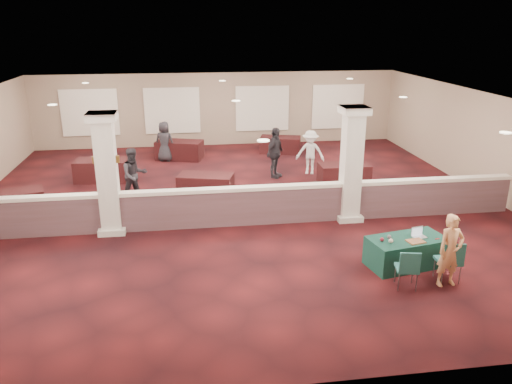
{
  "coord_description": "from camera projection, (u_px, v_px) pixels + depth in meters",
  "views": [
    {
      "loc": [
        -1.45,
        -14.16,
        5.35
      ],
      "look_at": [
        0.29,
        -2.0,
        1.11
      ],
      "focal_mm": 35.0,
      "sensor_mm": 36.0,
      "label": 1
    }
  ],
  "objects": [
    {
      "name": "far_table_front_center",
      "position": [
        206.0,
        185.0,
        15.98
      ],
      "size": [
        1.89,
        1.3,
        0.7
      ],
      "primitive_type": "cube",
      "rotation": [
        0.0,
        0.0,
        -0.28
      ],
      "color": "black",
      "rests_on": "ground"
    },
    {
      "name": "ground",
      "position": [
        237.0,
        206.0,
        15.19
      ],
      "size": [
        16.0,
        16.0,
        0.0
      ],
      "primitive_type": "plane",
      "color": "#421012",
      "rests_on": "ground"
    },
    {
      "name": "column_left",
      "position": [
        107.0,
        173.0,
        12.79
      ],
      "size": [
        0.72,
        0.72,
        3.2
      ],
      "color": "white",
      "rests_on": "ground"
    },
    {
      "name": "wall_front",
      "position": [
        295.0,
        295.0,
        7.19
      ],
      "size": [
        16.0,
        0.04,
        3.2
      ],
      "primitive_type": "cube",
      "color": "gray",
      "rests_on": "ground"
    },
    {
      "name": "screen_glow",
      "position": [
        417.0,
        231.0,
        11.4
      ],
      "size": [
        0.27,
        0.06,
        0.18
      ],
      "primitive_type": "cube",
      "rotation": [
        0.0,
        0.0,
        0.19
      ],
      "color": "silver",
      "rests_on": "near_table"
    },
    {
      "name": "conf_chair_side",
      "position": [
        408.0,
        266.0,
        10.33
      ],
      "size": [
        0.52,
        0.53,
        0.89
      ],
      "rotation": [
        0.0,
        0.0,
        -0.2
      ],
      "color": "#1F5B58",
      "rests_on": "ground"
    },
    {
      "name": "near_table",
      "position": [
        406.0,
        252.0,
        11.41
      ],
      "size": [
        1.89,
        1.19,
        0.67
      ],
      "primitive_type": "cube",
      "rotation": [
        0.0,
        0.0,
        0.19
      ],
      "color": "#0D3226",
      "rests_on": "ground"
    },
    {
      "name": "far_table_back_right",
      "position": [
        280.0,
        145.0,
        21.2
      ],
      "size": [
        1.84,
        1.27,
        0.68
      ],
      "primitive_type": "cube",
      "rotation": [
        0.0,
        0.0,
        -0.28
      ],
      "color": "black",
      "rests_on": "ground"
    },
    {
      "name": "conf_chair_main",
      "position": [
        451.0,
        259.0,
        10.58
      ],
      "size": [
        0.5,
        0.5,
        0.95
      ],
      "rotation": [
        0.0,
        0.0,
        -0.05
      ],
      "color": "#1F5B58",
      "rests_on": "ground"
    },
    {
      "name": "wall_right",
      "position": [
        488.0,
        146.0,
        15.74
      ],
      "size": [
        0.04,
        16.0,
        3.2
      ],
      "primitive_type": "cube",
      "color": "gray",
      "rests_on": "ground"
    },
    {
      "name": "partition_wall",
      "position": [
        243.0,
        205.0,
        13.61
      ],
      "size": [
        15.6,
        0.28,
        1.1
      ],
      "color": "#54383A",
      "rests_on": "ground"
    },
    {
      "name": "knitting",
      "position": [
        416.0,
        241.0,
        11.1
      ],
      "size": [
        0.42,
        0.34,
        0.03
      ],
      "primitive_type": "cube",
      "rotation": [
        0.0,
        0.0,
        0.19
      ],
      "color": "#CE6321",
      "rests_on": "near_table"
    },
    {
      "name": "woman",
      "position": [
        450.0,
        251.0,
        10.41
      ],
      "size": [
        0.61,
        0.44,
        1.59
      ],
      "primitive_type": "imported",
      "rotation": [
        0.0,
        0.0,
        0.11
      ],
      "color": "#F19A68",
      "rests_on": "ground"
    },
    {
      "name": "scissors",
      "position": [
        437.0,
        239.0,
        11.25
      ],
      "size": [
        0.11,
        0.05,
        0.01
      ],
      "primitive_type": "cube",
      "rotation": [
        0.0,
        0.0,
        0.19
      ],
      "color": "red",
      "rests_on": "near_table"
    },
    {
      "name": "sconce_left",
      "position": [
        95.0,
        160.0,
        12.63
      ],
      "size": [
        0.12,
        0.12,
        0.18
      ],
      "color": "brown",
      "rests_on": "column_left"
    },
    {
      "name": "far_table_front_right",
      "position": [
        344.0,
        174.0,
        17.15
      ],
      "size": [
        1.73,
        0.88,
        0.69
      ],
      "primitive_type": "cube",
      "rotation": [
        0.0,
        0.0,
        -0.02
      ],
      "color": "black",
      "rests_on": "ground"
    },
    {
      "name": "laptop_screen",
      "position": [
        417.0,
        231.0,
        11.4
      ],
      "size": [
        0.3,
        0.07,
        0.2
      ],
      "primitive_type": "cube",
      "rotation": [
        0.0,
        0.0,
        0.19
      ],
      "color": "silver",
      "rests_on": "near_table"
    },
    {
      "name": "yarn_grey",
      "position": [
        389.0,
        237.0,
        11.25
      ],
      "size": [
        0.1,
        0.1,
        0.1
      ],
      "primitive_type": "sphere",
      "color": "#55545A",
      "rests_on": "near_table"
    },
    {
      "name": "far_table_back_center",
      "position": [
        180.0,
        150.0,
        20.23
      ],
      "size": [
        2.01,
        1.42,
        0.74
      ],
      "primitive_type": "cube",
      "rotation": [
        0.0,
        0.0,
        -0.31
      ],
      "color": "black",
      "rests_on": "ground"
    },
    {
      "name": "yarn_red",
      "position": [
        382.0,
        239.0,
        11.12
      ],
      "size": [
        0.09,
        0.09,
        0.09
      ],
      "primitive_type": "sphere",
      "color": "maroon",
      "rests_on": "near_table"
    },
    {
      "name": "sconce_right",
      "position": [
        117.0,
        159.0,
        12.71
      ],
      "size": [
        0.12,
        0.12,
        0.18
      ],
      "color": "brown",
      "rests_on": "column_left"
    },
    {
      "name": "ceiling",
      "position": [
        236.0,
        100.0,
        14.15
      ],
      "size": [
        16.0,
        16.0,
        0.02
      ],
      "primitive_type": "cube",
      "color": "silver",
      "rests_on": "wall_back"
    },
    {
      "name": "yarn_cream",
      "position": [
        391.0,
        241.0,
        11.04
      ],
      "size": [
        0.1,
        0.1,
        0.1
      ],
      "primitive_type": "sphere",
      "color": "beige",
      "rests_on": "near_table"
    },
    {
      "name": "wall_back",
      "position": [
        218.0,
        109.0,
        22.16
      ],
      "size": [
        16.0,
        0.04,
        3.2
      ],
      "primitive_type": "cube",
      "color": "gray",
      "rests_on": "ground"
    },
    {
      "name": "attendee_c",
      "position": [
        275.0,
        153.0,
        17.66
      ],
      "size": [
        1.04,
        1.15,
        1.81
      ],
      "primitive_type": "imported",
      "rotation": [
        0.0,
        0.0,
        0.92
      ],
      "color": "black",
      "rests_on": "ground"
    },
    {
      "name": "column_right",
      "position": [
        351.0,
        163.0,
        13.66
      ],
      "size": [
        0.72,
        0.72,
        3.2
      ],
      "color": "white",
      "rests_on": "ground"
    },
    {
      "name": "attendee_b",
      "position": [
        310.0,
        152.0,
        18.14
      ],
      "size": [
        1.13,
        0.81,
        1.6
      ],
      "primitive_type": "imported",
      "rotation": [
        0.0,
        0.0,
        -0.37
      ],
      "color": "beige",
      "rests_on": "ground"
    },
    {
      "name": "laptop_base",
      "position": [
        419.0,
        237.0,
        11.34
      ],
      "size": [
        0.34,
        0.27,
        0.02
      ],
      "primitive_type": "cube",
      "rotation": [
        0.0,
        0.0,
        0.19
      ],
      "color": "silver",
      "rests_on": "near_table"
    },
    {
      "name": "attendee_d",
      "position": [
        165.0,
        141.0,
        19.78
      ],
      "size": [
        0.88,
        0.67,
        1.59
      ],
      "primitive_type": "imported",
      "rotation": [
        0.0,
        0.0,
        2.78
      ],
      "color": "black",
      "rests_on": "ground"
    },
    {
      "name": "far_table_front_left",
      "position": [
        14.0,
        202.0,
        14.5
      ],
      "size": [
        1.82,
        1.27,
        0.67
      ],
      "primitive_type": "cube",
      "rotation": [
        0.0,
        0.0,
        0.3
      ],
      "color": "black",
      "rests_on": "ground"
    },
    {
      "name": "far_table_back_left",
      "position": [
        103.0,
        170.0,
        17.48
      ],
      "size": [
        1.92,
        1.08,
        0.75
      ],
      "primitive_type": "cube",
      "rotation": [
        0.0,
        0.0,
        -0.08
      ],
      "color": "black",
      "rests_on": "ground"
    },
    {
      "name": "attendee_a",
      "position": [
        134.0,
        175.0,
        15.3
      ],
      "size": [
        0.93,
        0.75,
        1.7
      ],
      "primitive_type": "imported",
      "rotation": [
        0.0,
        0.0,
        0.44
      ],
      "color": "black",
      "rests_on": "ground"
    }
  ]
}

